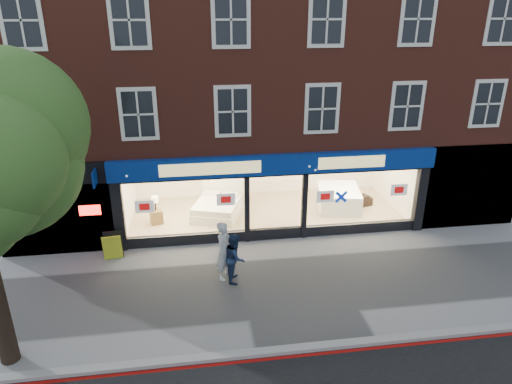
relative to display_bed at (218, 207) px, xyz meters
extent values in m
plane|color=gray|center=(1.97, -5.27, -0.44)|extent=(120.00, 120.00, 0.00)
cube|color=#8C0A07|center=(1.97, -8.37, -0.43)|extent=(60.00, 0.10, 0.01)
cube|color=gray|center=(1.97, -8.17, -0.38)|extent=(60.00, 0.25, 0.12)
cube|color=tan|center=(1.97, -0.02, -0.39)|extent=(11.00, 4.50, 0.10)
cube|color=maroon|center=(1.97, 1.73, 6.21)|extent=(19.00, 8.00, 6.70)
cube|color=navy|center=(1.97, -2.39, 2.51)|extent=(11.40, 0.28, 0.70)
cube|color=black|center=(1.97, -2.19, -0.24)|extent=(11.00, 0.18, 0.40)
cube|color=black|center=(-3.53, -2.22, 0.86)|extent=(0.35, 0.30, 2.60)
cube|color=black|center=(7.47, -2.22, 0.86)|extent=(0.35, 0.30, 2.60)
cube|color=white|center=(-1.28, -2.27, 1.01)|extent=(4.20, 0.02, 2.10)
cube|color=white|center=(5.22, -2.27, 1.01)|extent=(4.20, 0.02, 2.10)
cube|color=white|center=(1.97, -2.02, 0.71)|extent=(1.80, 0.02, 2.10)
cube|color=silver|center=(1.97, 2.23, 0.86)|extent=(11.00, 0.20, 2.60)
cube|color=#FFEAC6|center=(1.97, -0.02, 2.16)|extent=(11.00, 4.50, 0.12)
cube|color=black|center=(-5.63, -1.97, 1.21)|extent=(3.80, 0.60, 3.30)
cube|color=#FF140C|center=(-4.43, -2.32, 1.16)|extent=(0.70, 0.04, 0.35)
cube|color=black|center=(9.47, -2.07, 1.21)|extent=(4.00, 0.40, 3.30)
cube|color=white|center=(-0.04, -0.13, -0.16)|extent=(2.28, 2.47, 0.35)
cube|color=white|center=(-0.04, -0.13, 0.14)|extent=(2.19, 2.37, 0.25)
cube|color=white|center=(0.30, 0.88, 0.27)|extent=(1.74, 0.70, 1.21)
cube|color=white|center=(-0.17, 0.68, 0.33)|extent=(0.72, 0.52, 0.12)
cube|color=white|center=(0.55, 0.44, 0.33)|extent=(0.72, 0.52, 0.12)
cube|color=brown|center=(-2.43, -0.47, -0.06)|extent=(0.55, 0.55, 0.55)
cube|color=white|center=(5.07, 0.01, -0.20)|extent=(2.03, 2.38, 0.28)
cube|color=white|center=(5.07, 0.01, 0.08)|extent=(2.03, 2.38, 0.28)
cube|color=white|center=(5.07, 0.01, 0.35)|extent=(2.03, 2.38, 0.28)
imported|color=black|center=(5.67, 0.00, -0.09)|extent=(1.84, 1.14, 0.50)
cube|color=gold|center=(-3.73, -2.89, 0.04)|extent=(0.66, 0.46, 0.96)
imported|color=#B5B9BE|center=(-0.08, -4.58, 0.52)|extent=(0.77, 0.83, 1.91)
imported|color=#172542|center=(0.23, -4.75, 0.35)|extent=(0.71, 0.85, 1.58)
camera|label=1|loc=(-0.88, -16.98, 7.49)|focal=32.00mm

